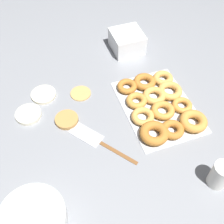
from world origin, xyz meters
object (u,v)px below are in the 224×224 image
at_px(pancake_0, 44,95).
at_px(batter_bowl, 33,219).
at_px(pancake_3, 81,93).
at_px(container_stack, 127,41).
at_px(paper_cup, 220,175).
at_px(spatula, 93,138).
at_px(pancake_1, 67,120).
at_px(pancake_2, 28,114).
at_px(donut_tray, 160,106).

relative_size(pancake_0, batter_bowl, 0.52).
relative_size(pancake_3, container_stack, 0.60).
bearing_deg(paper_cup, pancake_3, 30.53).
distance_m(container_stack, spatula, 0.54).
height_order(pancake_1, pancake_2, same).
bearing_deg(container_stack, paper_cup, -178.14).
bearing_deg(spatula, container_stack, -71.53).
bearing_deg(paper_cup, pancake_1, 44.31).
relative_size(pancake_3, donut_tray, 0.23).
distance_m(donut_tray, container_stack, 0.40).
bearing_deg(container_stack, pancake_3, 126.05).
height_order(donut_tray, paper_cup, paper_cup).
xyz_separation_m(pancake_0, donut_tray, (-0.22, -0.43, 0.01)).
relative_size(container_stack, paper_cup, 1.42).
bearing_deg(pancake_1, batter_bowl, 152.19).
relative_size(pancake_3, spatula, 0.34).
height_order(batter_bowl, container_stack, container_stack).
distance_m(pancake_3, spatula, 0.23).
height_order(pancake_2, container_stack, container_stack).
height_order(pancake_0, pancake_1, pancake_1).
xyz_separation_m(pancake_1, pancake_2, (0.08, 0.14, 0.00)).
height_order(pancake_1, paper_cup, paper_cup).
height_order(pancake_3, paper_cup, paper_cup).
relative_size(pancake_2, batter_bowl, 0.51).
distance_m(pancake_0, spatula, 0.30).
distance_m(pancake_1, paper_cup, 0.58).
distance_m(pancake_2, pancake_3, 0.23).
distance_m(pancake_2, batter_bowl, 0.42).
relative_size(pancake_0, paper_cup, 1.01).
bearing_deg(pancake_3, donut_tray, -123.58).
height_order(pancake_1, container_stack, container_stack).
xyz_separation_m(pancake_1, container_stack, (0.33, -0.38, 0.04)).
relative_size(pancake_0, pancake_3, 1.19).
bearing_deg(pancake_2, container_stack, -63.51).
distance_m(pancake_3, batter_bowl, 0.54).
bearing_deg(paper_cup, batter_bowl, 83.34).
distance_m(pancake_0, container_stack, 0.47).
bearing_deg(pancake_0, pancake_3, -105.41).
bearing_deg(pancake_1, donut_tray, -99.81).
bearing_deg(container_stack, pancake_1, 131.16).
xyz_separation_m(pancake_2, batter_bowl, (-0.42, 0.05, 0.02)).
bearing_deg(spatula, donut_tray, -117.18).
xyz_separation_m(pancake_0, batter_bowl, (-0.51, 0.12, 0.03)).
bearing_deg(pancake_2, batter_bowl, 173.65).
bearing_deg(batter_bowl, paper_cup, -96.66).
relative_size(pancake_0, spatula, 0.41).
xyz_separation_m(pancake_2, spatula, (-0.19, -0.21, -0.01)).
bearing_deg(container_stack, pancake_0, 111.24).
relative_size(pancake_2, container_stack, 0.70).
bearing_deg(paper_cup, pancake_0, 38.87).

